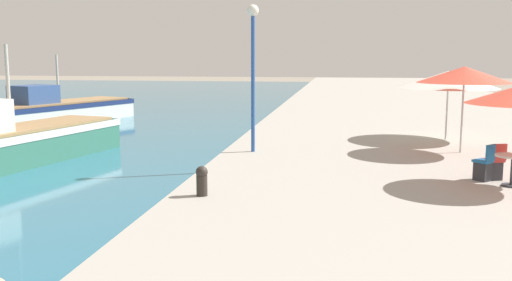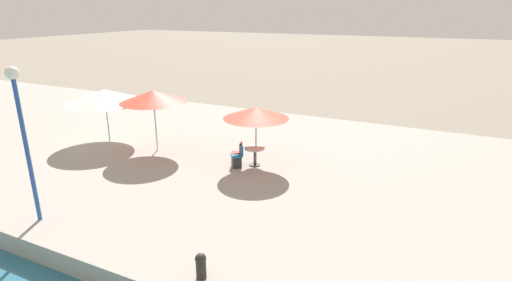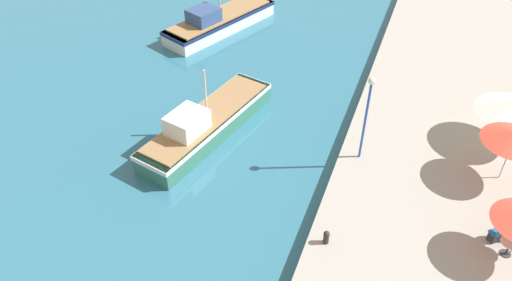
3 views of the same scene
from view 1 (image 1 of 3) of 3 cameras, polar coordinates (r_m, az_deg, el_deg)
name	(u,v)px [view 1 (image 1 of 3)]	position (r m, az deg, el deg)	size (l,w,h in m)	color
quay_promenade	(414,112)	(35.69, 15.50, 2.81)	(16.00, 90.00, 0.66)	#A39E93
fishing_boat_near	(8,142)	(20.54, -23.55, -0.16)	(4.22, 9.44, 4.00)	#33705B
fishing_boat_mid	(57,109)	(32.85, -19.29, 2.95)	(5.72, 9.48, 3.69)	silver
cafe_umbrella_white	(464,75)	(18.78, 20.11, 6.20)	(2.88, 2.88, 2.68)	#B7B7B7
cafe_umbrella_striped	(448,80)	(21.64, 18.69, 5.79)	(3.54, 3.54, 2.47)	#B7B7B7
cafe_chair_left	(484,168)	(14.88, 21.86, -2.52)	(0.59, 0.59, 0.91)	#2D2D33
cafe_chair_right	(494,167)	(15.09, 22.66, -2.43)	(0.52, 0.54, 0.91)	#2D2D33
mooring_bollard	(202,180)	(12.40, -5.44, -3.95)	(0.26, 0.26, 0.65)	#2D2823
lamppost	(253,53)	(17.81, -0.31, 8.75)	(0.36, 0.36, 4.56)	#28519E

